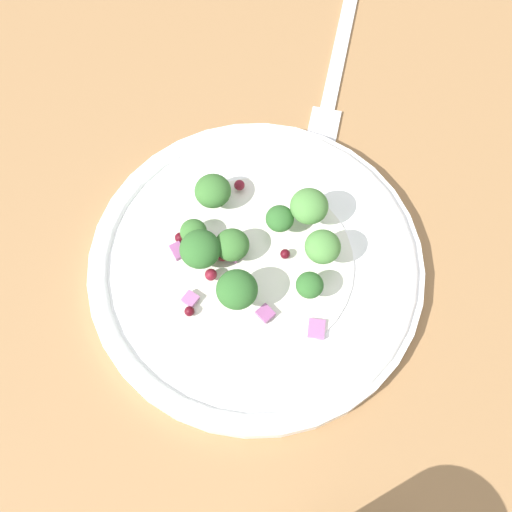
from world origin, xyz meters
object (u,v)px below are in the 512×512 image
plate (256,266)px  broccoli_floret_2 (237,290)px  broccoli_floret_0 (308,204)px  broccoli_floret_1 (200,250)px  fork (336,66)px

plate → broccoli_floret_2: 4.23cm
plate → broccoli_floret_0: bearing=115.2°
broccoli_floret_0 → broccoli_floret_2: bearing=-56.5°
broccoli_floret_0 → broccoli_floret_1: bearing=-85.1°
broccoli_floret_0 → fork: 15.74cm
broccoli_floret_0 → broccoli_floret_2: 8.26cm
broccoli_floret_1 → fork: bearing=130.8°
plate → broccoli_floret_2: (2.34, -2.17, 2.78)cm
plate → fork: size_ratio=1.46×
broccoli_floret_1 → broccoli_floret_2: 4.13cm
plate → broccoli_floret_1: broccoli_floret_1 is taller
broccoli_floret_0 → broccoli_floret_1: size_ratio=0.95×
fork → plate: bearing=-39.0°
broccoli_floret_1 → broccoli_floret_2: (3.85, 1.45, 0.38)cm
plate → fork: plate is taller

